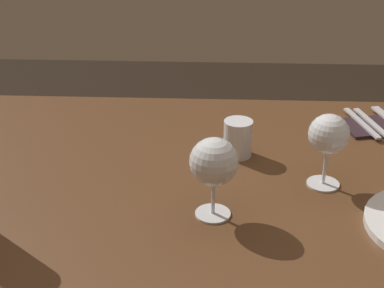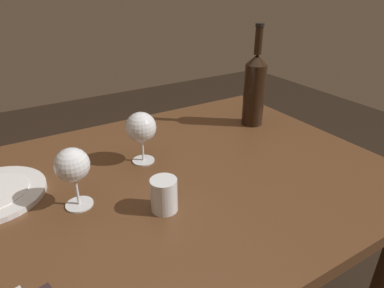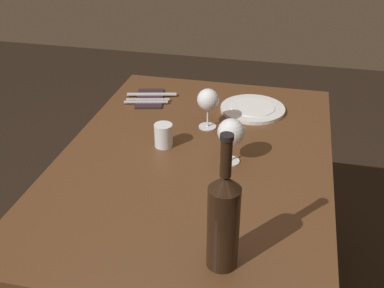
# 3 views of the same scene
# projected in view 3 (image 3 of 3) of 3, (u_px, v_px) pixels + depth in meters

# --- Properties ---
(dining_table) EXTENTS (1.30, 0.90, 0.74)m
(dining_table) POSITION_uv_depth(u_px,v_px,m) (195.00, 178.00, 1.63)
(dining_table) COLOR #56351E
(dining_table) RESTS_ON ground
(wine_glass_left) EXTENTS (0.08, 0.08, 0.15)m
(wine_glass_left) POSITION_uv_depth(u_px,v_px,m) (208.00, 101.00, 1.71)
(wine_glass_left) COLOR white
(wine_glass_left) RESTS_ON dining_table
(wine_glass_right) EXTENTS (0.09, 0.09, 0.16)m
(wine_glass_right) POSITION_uv_depth(u_px,v_px,m) (231.00, 133.00, 1.50)
(wine_glass_right) COLOR white
(wine_glass_right) RESTS_ON dining_table
(wine_bottle) EXTENTS (0.08, 0.08, 0.36)m
(wine_bottle) POSITION_uv_depth(u_px,v_px,m) (223.00, 219.00, 1.08)
(wine_bottle) COLOR black
(wine_bottle) RESTS_ON dining_table
(water_tumbler) EXTENTS (0.06, 0.06, 0.08)m
(water_tumbler) POSITION_uv_depth(u_px,v_px,m) (164.00, 137.00, 1.62)
(water_tumbler) COLOR white
(water_tumbler) RESTS_ON dining_table
(dinner_plate) EXTENTS (0.26, 0.26, 0.02)m
(dinner_plate) POSITION_uv_depth(u_px,v_px,m) (253.00, 109.00, 1.88)
(dinner_plate) COLOR white
(dinner_plate) RESTS_ON dining_table
(folded_napkin) EXTENTS (0.21, 0.15, 0.01)m
(folded_napkin) POSITION_uv_depth(u_px,v_px,m) (150.00, 98.00, 1.98)
(folded_napkin) COLOR #2D1E23
(folded_napkin) RESTS_ON dining_table
(fork_inner) EXTENTS (0.06, 0.18, 0.00)m
(fork_inner) POSITION_uv_depth(u_px,v_px,m) (148.00, 99.00, 1.95)
(fork_inner) COLOR silver
(fork_inner) RESTS_ON folded_napkin
(fork_outer) EXTENTS (0.06, 0.18, 0.00)m
(fork_outer) POSITION_uv_depth(u_px,v_px,m) (146.00, 102.00, 1.93)
(fork_outer) COLOR silver
(fork_outer) RESTS_ON folded_napkin
(table_knife) EXTENTS (0.07, 0.21, 0.00)m
(table_knife) POSITION_uv_depth(u_px,v_px,m) (152.00, 94.00, 2.00)
(table_knife) COLOR silver
(table_knife) RESTS_ON folded_napkin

